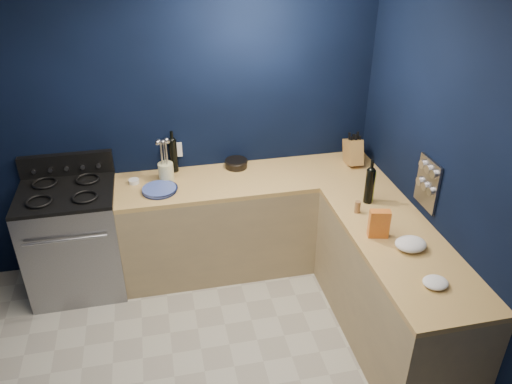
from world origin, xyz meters
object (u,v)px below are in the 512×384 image
object	(u,v)px
gas_range	(75,241)
knife_block	(353,152)
utensil_crock	(166,172)
plate_stack	(159,190)
crouton_bag	(379,224)

from	to	relation	value
gas_range	knife_block	xyz separation A→B (m)	(2.48, 0.08, 0.55)
gas_range	utensil_crock	bearing A→B (deg)	7.20
gas_range	plate_stack	size ratio (longest dim) A/B	3.31
utensil_crock	crouton_bag	xyz separation A→B (m)	(1.41, -1.15, 0.02)
utensil_crock	knife_block	world-z (taller)	knife_block
utensil_crock	crouton_bag	world-z (taller)	crouton_bag
knife_block	crouton_bag	world-z (taller)	knife_block
plate_stack	crouton_bag	size ratio (longest dim) A/B	1.34
utensil_crock	gas_range	bearing A→B (deg)	-172.80
gas_range	utensil_crock	world-z (taller)	utensil_crock
plate_stack	crouton_bag	distance (m)	1.78
utensil_crock	crouton_bag	bearing A→B (deg)	-39.14
crouton_bag	utensil_crock	bearing A→B (deg)	154.19
utensil_crock	knife_block	distance (m)	1.67
plate_stack	utensil_crock	size ratio (longest dim) A/B	1.72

